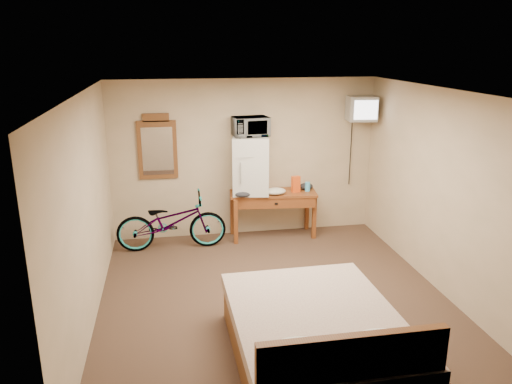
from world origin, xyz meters
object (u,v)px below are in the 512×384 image
(blue_cup, at_px, (308,187))
(bed, at_px, (318,339))
(bicycle, at_px, (171,222))
(mini_fridge, at_px, (251,165))
(crt_television, at_px, (361,109))
(wall_mirror, at_px, (157,147))
(desk, at_px, (273,200))
(microwave, at_px, (251,127))

(blue_cup, relative_size, bed, 0.07)
(bicycle, bearing_deg, blue_cup, -85.74)
(mini_fridge, bearing_deg, crt_television, -1.11)
(wall_mirror, bearing_deg, desk, -8.80)
(crt_television, relative_size, bicycle, 0.36)
(microwave, xyz_separation_m, bicycle, (-1.25, -0.25, -1.37))
(wall_mirror, bearing_deg, bicycle, -71.65)
(bicycle, bearing_deg, mini_fridge, -79.19)
(crt_television, distance_m, wall_mirror, 3.21)
(wall_mirror, distance_m, bed, 4.11)
(wall_mirror, bearing_deg, crt_television, -4.53)
(desk, relative_size, bicycle, 0.86)
(microwave, bearing_deg, mini_fridge, -131.42)
(mini_fridge, distance_m, crt_television, 1.93)
(mini_fridge, height_order, crt_television, crt_television)
(microwave, distance_m, wall_mirror, 1.46)
(mini_fridge, relative_size, microwave, 1.70)
(mini_fridge, relative_size, blue_cup, 6.25)
(desk, distance_m, microwave, 1.22)
(mini_fridge, relative_size, bicycle, 0.55)
(microwave, distance_m, blue_cup, 1.33)
(desk, height_order, mini_fridge, mini_fridge)
(blue_cup, bearing_deg, bicycle, -175.27)
(desk, xyz_separation_m, blue_cup, (0.55, -0.01, 0.19))
(desk, xyz_separation_m, microwave, (-0.35, 0.06, 1.17))
(desk, bearing_deg, bicycle, -173.14)
(bed, bearing_deg, wall_mirror, 112.08)
(blue_cup, relative_size, wall_mirror, 0.14)
(mini_fridge, bearing_deg, bed, -88.84)
(mini_fridge, bearing_deg, desk, -9.08)
(blue_cup, xyz_separation_m, bicycle, (-2.16, -0.18, -0.39))
(crt_television, distance_m, bicycle, 3.41)
(mini_fridge, bearing_deg, wall_mirror, 171.28)
(mini_fridge, bearing_deg, microwave, 56.23)
(wall_mirror, height_order, bicycle, wall_mirror)
(blue_cup, bearing_deg, crt_television, 2.55)
(blue_cup, bearing_deg, mini_fridge, 175.49)
(bicycle, relative_size, bed, 0.78)
(blue_cup, relative_size, bicycle, 0.09)
(blue_cup, bearing_deg, bed, -103.97)
(crt_television, bearing_deg, bed, -116.27)
(desk, xyz_separation_m, wall_mirror, (-1.76, 0.27, 0.85))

